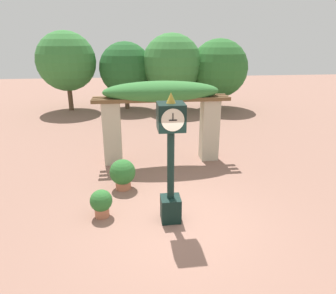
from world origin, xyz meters
The scene contains 6 objects.
ground_plane centered at (0.00, 0.00, 0.00)m, with size 60.00×60.00×0.00m, color #8E6656.
pedestal_clock centered at (-0.19, 0.12, 1.69)m, with size 0.58×0.63×3.07m.
pergola centered at (0.00, 3.94, 2.04)m, with size 4.60×1.19×2.82m.
potted_plant_near_left centered at (-1.84, 0.48, 0.38)m, with size 0.54×0.54×0.70m.
potted_plant_near_right centered at (-1.35, 1.90, 0.48)m, with size 0.74×0.74×0.89m.
tree_line centered at (0.14, 12.55, 2.65)m, with size 12.59×4.07×4.65m.
Camera 1 is at (-1.02, -6.03, 4.08)m, focal length 32.00 mm.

